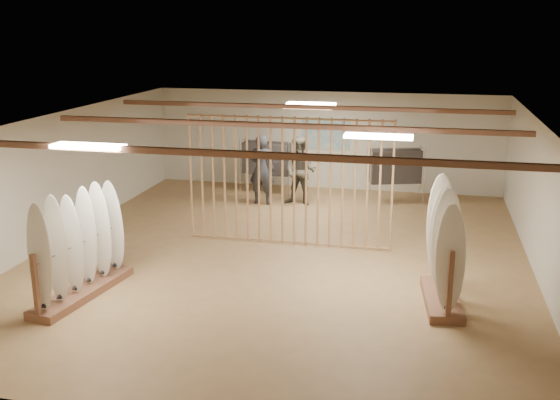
% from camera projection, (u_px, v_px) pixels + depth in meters
% --- Properties ---
extents(floor, '(12.00, 12.00, 0.00)m').
position_uv_depth(floor, '(280.00, 256.00, 13.56)').
color(floor, '#A0794D').
rests_on(floor, ground).
extents(ceiling, '(12.00, 12.00, 0.00)m').
position_uv_depth(ceiling, '(280.00, 121.00, 12.83)').
color(ceiling, gray).
rests_on(ceiling, ground).
extents(wall_back, '(12.00, 0.00, 12.00)m').
position_uv_depth(wall_back, '(326.00, 140.00, 18.85)').
color(wall_back, beige).
rests_on(wall_back, ground).
extents(wall_front, '(12.00, 0.00, 12.00)m').
position_uv_depth(wall_front, '(166.00, 315.00, 7.55)').
color(wall_front, beige).
rests_on(wall_front, ground).
extents(wall_left, '(0.00, 12.00, 12.00)m').
position_uv_depth(wall_left, '(57.00, 178.00, 14.26)').
color(wall_left, beige).
rests_on(wall_left, ground).
extents(wall_right, '(0.00, 12.00, 12.00)m').
position_uv_depth(wall_right, '(543.00, 205.00, 12.14)').
color(wall_right, beige).
rests_on(wall_right, ground).
extents(ceiling_slats, '(9.50, 6.12, 0.10)m').
position_uv_depth(ceiling_slats, '(280.00, 125.00, 12.86)').
color(ceiling_slats, brown).
rests_on(ceiling_slats, ground).
extents(light_panels, '(1.20, 0.35, 0.06)m').
position_uv_depth(light_panels, '(280.00, 124.00, 12.85)').
color(light_panels, white).
rests_on(light_panels, ground).
extents(bamboo_partition, '(4.45, 0.05, 2.78)m').
position_uv_depth(bamboo_partition, '(288.00, 181.00, 13.95)').
color(bamboo_partition, tan).
rests_on(bamboo_partition, ground).
extents(poster, '(1.40, 0.03, 0.90)m').
position_uv_depth(poster, '(326.00, 134.00, 18.78)').
color(poster, teal).
rests_on(poster, ground).
extents(rack_left, '(0.85, 2.44, 1.93)m').
position_uv_depth(rack_left, '(81.00, 260.00, 11.41)').
color(rack_left, brown).
rests_on(rack_left, floor).
extents(rack_right, '(0.75, 1.82, 2.06)m').
position_uv_depth(rack_right, '(444.00, 265.00, 11.08)').
color(rack_right, brown).
rests_on(rack_right, floor).
extents(clothing_rack_a, '(1.45, 0.52, 1.56)m').
position_uv_depth(clothing_rack_a, '(267.00, 158.00, 18.28)').
color(clothing_rack_a, silver).
rests_on(clothing_rack_a, floor).
extents(clothing_rack_b, '(1.38, 0.76, 1.54)m').
position_uv_depth(clothing_rack_b, '(396.00, 167.00, 17.28)').
color(clothing_rack_b, silver).
rests_on(clothing_rack_b, floor).
extents(shopper_a, '(0.81, 0.58, 2.12)m').
position_uv_depth(shopper_a, '(262.00, 165.00, 17.25)').
color(shopper_a, '#2B2D34').
rests_on(shopper_a, floor).
extents(shopper_b, '(1.12, 0.94, 2.06)m').
position_uv_depth(shopper_b, '(300.00, 167.00, 17.15)').
color(shopper_b, '#3A362D').
rests_on(shopper_b, floor).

